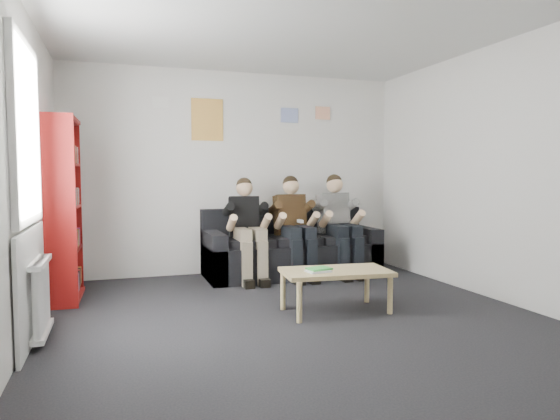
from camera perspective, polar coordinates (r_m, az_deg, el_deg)
name	(u,v)px	position (r m, az deg, el deg)	size (l,w,h in m)	color
room_shell	(303,172)	(4.40, 2.61, 4.39)	(5.00, 5.00, 5.00)	black
sofa	(290,251)	(6.64, 1.14, -4.73)	(2.25, 0.92, 0.87)	black
bookshelf	(65,209)	(5.71, -23.36, 0.07)	(0.29, 0.86, 1.92)	maroon
coffee_table	(336,275)	(4.88, 6.40, -7.37)	(1.02, 0.56, 0.41)	tan
game_cases	(319,270)	(4.76, 4.44, -6.84)	(0.24, 0.19, 0.03)	white
person_left	(248,229)	(6.22, -3.69, -2.18)	(0.38, 0.81, 1.29)	black
person_middle	(295,227)	(6.40, 1.74, -1.92)	(0.39, 0.84, 1.31)	#4C3619
person_right	(340,225)	(6.64, 6.83, -1.67)	(0.40, 0.86, 1.33)	silver
radiator	(41,297)	(4.46, -25.62, -8.95)	(0.10, 0.64, 0.60)	white
window	(28,212)	(4.37, -26.84, -0.24)	(0.05, 1.30, 2.36)	white
poster_large	(207,120)	(6.74, -8.31, 10.18)	(0.42, 0.01, 0.55)	#E2D050
poster_blue	(290,115)	(7.05, 1.09, 10.77)	(0.25, 0.01, 0.20)	#416DDF
poster_pink	(323,113)	(7.23, 4.91, 10.98)	(0.22, 0.01, 0.18)	#DF45A9
poster_sign	(160,102)	(6.69, -13.51, 11.88)	(0.20, 0.01, 0.14)	white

